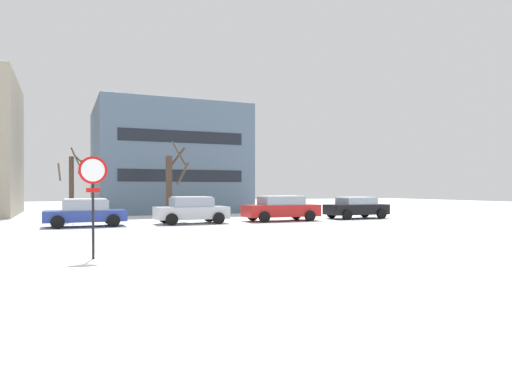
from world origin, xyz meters
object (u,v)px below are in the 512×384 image
(stop_sign, at_px, (93,187))
(parked_car_red, at_px, (281,208))
(parked_car_silver, at_px, (191,210))
(parked_car_blue, at_px, (85,212))
(parked_car_black, at_px, (356,207))

(stop_sign, distance_m, parked_car_red, 15.93)
(stop_sign, xyz_separation_m, parked_car_silver, (5.78, 11.24, -1.22))
(parked_car_blue, height_order, parked_car_silver, parked_car_silver)
(parked_car_silver, xyz_separation_m, parked_car_black, (10.96, 0.10, -0.04))
(parked_car_blue, xyz_separation_m, parked_car_red, (10.96, -0.22, 0.05))
(stop_sign, xyz_separation_m, parked_car_blue, (0.29, 11.42, -1.25))
(stop_sign, relative_size, parked_car_blue, 0.71)
(parked_car_blue, xyz_separation_m, parked_car_silver, (5.48, -0.18, 0.04))
(parked_car_blue, distance_m, parked_car_black, 16.44)
(parked_car_black, bearing_deg, parked_car_red, -178.56)
(stop_sign, bearing_deg, parked_car_red, 44.86)
(stop_sign, distance_m, parked_car_silver, 12.70)
(parked_car_blue, distance_m, parked_car_red, 10.96)
(stop_sign, bearing_deg, parked_car_black, 34.12)
(parked_car_silver, bearing_deg, parked_car_red, -0.41)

